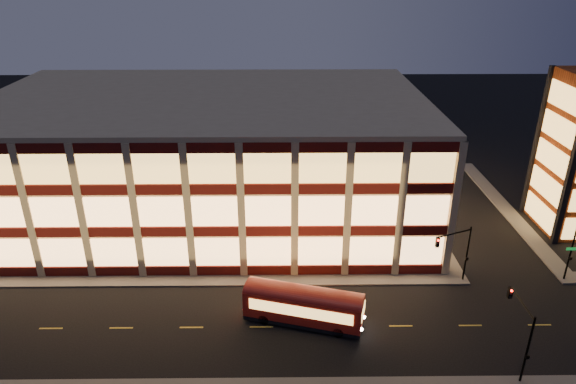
{
  "coord_description": "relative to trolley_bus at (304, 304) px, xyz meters",
  "views": [
    {
      "loc": [
        5.9,
        -41.26,
        28.74
      ],
      "look_at": [
        6.43,
        8.0,
        6.36
      ],
      "focal_mm": 32.0,
      "sensor_mm": 36.0,
      "label": 1
    }
  ],
  "objects": [
    {
      "name": "sidewalk_office_east",
      "position": [
        15.38,
        22.34,
        -1.83
      ],
      "size": [
        2.0,
        30.0,
        0.15
      ],
      "primitive_type": "cube",
      "color": "#514F4C",
      "rests_on": "ground"
    },
    {
      "name": "traffic_signal_far",
      "position": [
        14.59,
        5.58,
        2.21
      ],
      "size": [
        3.79,
        1.87,
        6.0
      ],
      "color": "black",
      "rests_on": "ground"
    },
    {
      "name": "ground",
      "position": [
        -7.62,
        5.34,
        -1.91
      ],
      "size": [
        200.0,
        200.0,
        0.0
      ],
      "primitive_type": "plane",
      "color": "black",
      "rests_on": "ground"
    },
    {
      "name": "trolley_bus",
      "position": [
        0.0,
        0.0,
        0.0
      ],
      "size": [
        10.46,
        5.19,
        3.44
      ],
      "rotation": [
        0.0,
        0.0,
        -0.27
      ],
      "color": "#910F07",
      "rests_on": "ground"
    },
    {
      "name": "office_building",
      "position": [
        -10.54,
        22.26,
        5.34
      ],
      "size": [
        50.45,
        30.45,
        14.5
      ],
      "color": "tan",
      "rests_on": "ground"
    },
    {
      "name": "traffic_signal_near",
      "position": [
        15.88,
        -5.69,
        2.22
      ],
      "size": [
        0.32,
        4.45,
        6.0
      ],
      "color": "black",
      "rests_on": "ground"
    },
    {
      "name": "sidewalk_office_south",
      "position": [
        -10.62,
        6.34,
        -1.83
      ],
      "size": [
        54.0,
        2.0,
        0.15
      ],
      "primitive_type": "cube",
      "color": "#514F4C",
      "rests_on": "ground"
    },
    {
      "name": "sidewalk_tower_west",
      "position": [
        26.38,
        22.34,
        -1.83
      ],
      "size": [
        2.0,
        30.0,
        0.15
      ],
      "primitive_type": "cube",
      "color": "#514F4C",
      "rests_on": "ground"
    }
  ]
}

